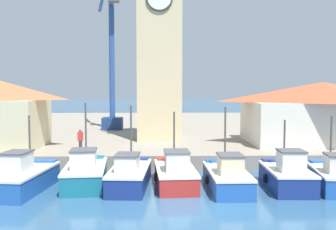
% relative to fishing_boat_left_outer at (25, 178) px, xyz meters
% --- Properties ---
extents(ground_plane, '(300.00, 300.00, 0.00)m').
position_rel_fishing_boat_left_outer_xyz_m(ground_plane, '(8.13, -2.26, -0.75)').
color(ground_plane, '#2D567A').
extents(quay_wharf, '(120.00, 40.00, 1.05)m').
position_rel_fishing_boat_left_outer_xyz_m(quay_wharf, '(8.13, 24.35, -0.22)').
color(quay_wharf, gray).
rests_on(quay_wharf, ground).
extents(fishing_boat_left_outer, '(2.49, 5.10, 3.92)m').
position_rel_fishing_boat_left_outer_xyz_m(fishing_boat_left_outer, '(0.00, 0.00, 0.00)').
color(fishing_boat_left_outer, '#2356A8').
rests_on(fishing_boat_left_outer, ground).
extents(fishing_boat_left_inner, '(2.56, 5.01, 4.52)m').
position_rel_fishing_boat_left_outer_xyz_m(fishing_boat_left_inner, '(2.92, 1.10, -0.01)').
color(fishing_boat_left_inner, '#196B7F').
rests_on(fishing_boat_left_inner, ground).
extents(fishing_boat_mid_left, '(2.25, 5.19, 4.39)m').
position_rel_fishing_boat_left_outer_xyz_m(fishing_boat_mid_left, '(5.36, 0.73, -0.06)').
color(fishing_boat_mid_left, navy).
rests_on(fishing_boat_mid_left, ground).
extents(fishing_boat_center, '(2.35, 5.04, 4.02)m').
position_rel_fishing_boat_left_outer_xyz_m(fishing_boat_center, '(7.83, 1.02, -0.06)').
color(fishing_boat_center, '#AD2823').
rests_on(fishing_boat_center, ground).
extents(fishing_boat_mid_right, '(2.12, 5.04, 4.33)m').
position_rel_fishing_boat_left_outer_xyz_m(fishing_boat_mid_right, '(10.54, 0.20, -0.06)').
color(fishing_boat_mid_right, '#2356A8').
rests_on(fishing_boat_mid_right, ground).
extents(fishing_boat_right_inner, '(2.27, 4.39, 3.64)m').
position_rel_fishing_boat_left_outer_xyz_m(fishing_boat_right_inner, '(13.72, 0.22, -0.01)').
color(fishing_boat_right_inner, navy).
rests_on(fishing_boat_right_inner, ground).
extents(fishing_boat_right_outer, '(2.56, 4.66, 3.84)m').
position_rel_fishing_boat_left_outer_xyz_m(fishing_boat_right_outer, '(16.16, 0.13, -0.06)').
color(fishing_boat_right_outer, '#2356A8').
rests_on(fishing_boat_right_outer, ground).
extents(clock_tower, '(4.03, 4.03, 16.91)m').
position_rel_fishing_boat_left_outer_xyz_m(clock_tower, '(7.00, 12.20, 8.29)').
color(clock_tower, beige).
rests_on(clock_tower, quay_wharf).
extents(warehouse_right, '(11.69, 7.18, 4.71)m').
position_rel_fishing_boat_left_outer_xyz_m(warehouse_right, '(19.58, 9.92, 2.71)').
color(warehouse_right, silver).
rests_on(warehouse_right, quay_wharf).
extents(port_crane_near, '(3.36, 8.67, 16.81)m').
position_rel_fishing_boat_left_outer_xyz_m(port_crane_near, '(2.16, 20.02, 6.32)').
color(port_crane_near, navy).
rests_on(port_crane_near, quay_wharf).
extents(dock_worker_near_tower, '(0.34, 0.22, 1.62)m').
position_rel_fishing_boat_left_outer_xyz_m(dock_worker_near_tower, '(1.80, 5.53, 1.15)').
color(dock_worker_near_tower, '#33333D').
rests_on(dock_worker_near_tower, quay_wharf).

